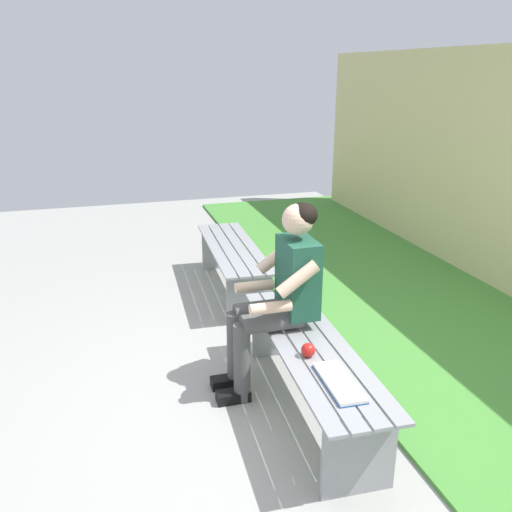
{
  "coord_description": "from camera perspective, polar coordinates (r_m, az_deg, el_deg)",
  "views": [
    {
      "loc": [
        -2.71,
        1.14,
        2.05
      ],
      "look_at": [
        0.7,
        0.15,
        0.82
      ],
      "focal_mm": 37.82,
      "sensor_mm": 36.0,
      "label": 1
    }
  ],
  "objects": [
    {
      "name": "ground_plane",
      "position": [
        4.25,
        -12.44,
        -10.52
      ],
      "size": [
        10.0,
        7.0,
        0.04
      ],
      "primitive_type": "cube",
      "color": "#9E9E99"
    },
    {
      "name": "grass_strip",
      "position": [
        4.98,
        17.43,
        -5.94
      ],
      "size": [
        9.0,
        2.22,
        0.03
      ],
      "primitive_type": "cube",
      "color": "#478C38",
      "rests_on": "ground"
    },
    {
      "name": "bench_near",
      "position": [
        3.39,
        5.86,
        -10.97
      ],
      "size": [
        1.72,
        0.51,
        0.47
      ],
      "rotation": [
        0.0,
        0.0,
        -0.04
      ],
      "color": "gray",
      "rests_on": "ground"
    },
    {
      "name": "bench_far",
      "position": [
        5.13,
        -2.45,
        -0.19
      ],
      "size": [
        1.63,
        0.51,
        0.47
      ],
      "rotation": [
        0.0,
        0.0,
        -0.04
      ],
      "color": "gray",
      "rests_on": "ground"
    },
    {
      "name": "person_seated",
      "position": [
        3.47,
        2.52,
        -3.69
      ],
      "size": [
        0.5,
        0.69,
        1.27
      ],
      "color": "#1E513D",
      "rests_on": "ground"
    },
    {
      "name": "apple",
      "position": [
        3.18,
        5.54,
        -9.87
      ],
      "size": [
        0.08,
        0.08,
        0.08
      ],
      "primitive_type": "sphere",
      "color": "red",
      "rests_on": "bench_near"
    },
    {
      "name": "book_open",
      "position": [
        2.97,
        8.76,
        -13.09
      ],
      "size": [
        0.42,
        0.17,
        0.02
      ],
      "rotation": [
        0.0,
        0.0,
        -0.04
      ],
      "color": "white",
      "rests_on": "bench_near"
    }
  ]
}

